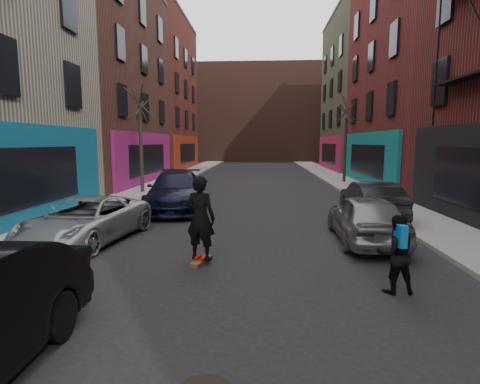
# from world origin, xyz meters

# --- Properties ---
(sidewalk_left) EXTENTS (2.50, 84.00, 0.13)m
(sidewalk_left) POSITION_xyz_m (-6.25, 30.00, 0.07)
(sidewalk_left) COLOR gray
(sidewalk_left) RESTS_ON ground
(sidewalk_right) EXTENTS (2.50, 84.00, 0.13)m
(sidewalk_right) POSITION_xyz_m (6.25, 30.00, 0.07)
(sidewalk_right) COLOR gray
(sidewalk_right) RESTS_ON ground
(building_far) EXTENTS (40.00, 10.00, 14.00)m
(building_far) POSITION_xyz_m (0.00, 56.00, 7.00)
(building_far) COLOR #47281E
(building_far) RESTS_ON ground
(tree_left_far) EXTENTS (2.00, 2.00, 6.50)m
(tree_left_far) POSITION_xyz_m (-6.20, 18.00, 3.38)
(tree_left_far) COLOR black
(tree_left_far) RESTS_ON sidewalk_left
(tree_right_far) EXTENTS (2.00, 2.00, 6.80)m
(tree_right_far) POSITION_xyz_m (6.20, 24.00, 3.53)
(tree_right_far) COLOR black
(tree_right_far) RESTS_ON sidewalk_right
(parked_left_far) EXTENTS (2.77, 4.90, 1.29)m
(parked_left_far) POSITION_xyz_m (-4.58, 7.92, 0.65)
(parked_left_far) COLOR #989CA0
(parked_left_far) RESTS_ON ground
(parked_left_end) EXTENTS (2.95, 5.77, 1.60)m
(parked_left_end) POSITION_xyz_m (-3.20, 13.27, 0.80)
(parked_left_end) COLOR black
(parked_left_end) RESTS_ON ground
(parked_right_far) EXTENTS (1.78, 4.20, 1.42)m
(parked_right_far) POSITION_xyz_m (3.44, 8.41, 0.71)
(parked_right_far) COLOR gray
(parked_right_far) RESTS_ON ground
(parked_right_end) EXTENTS (1.51, 4.26, 1.40)m
(parked_right_end) POSITION_xyz_m (4.60, 11.89, 0.70)
(parked_right_end) COLOR black
(parked_right_end) RESTS_ON ground
(skateboard) EXTENTS (0.45, 0.83, 0.10)m
(skateboard) POSITION_xyz_m (-0.99, 6.19, 0.05)
(skateboard) COLOR brown
(skateboard) RESTS_ON ground
(skateboarder) EXTENTS (0.84, 0.68, 2.01)m
(skateboarder) POSITION_xyz_m (-0.99, 6.19, 1.10)
(skateboarder) COLOR black
(skateboarder) RESTS_ON skateboard
(pedestrian) EXTENTS (0.78, 0.65, 1.52)m
(pedestrian) POSITION_xyz_m (3.00, 4.69, 0.77)
(pedestrian) COLOR black
(pedestrian) RESTS_ON ground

